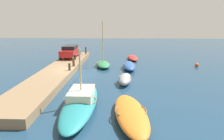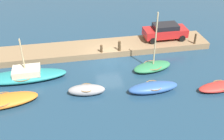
{
  "view_description": "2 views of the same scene",
  "coord_description": "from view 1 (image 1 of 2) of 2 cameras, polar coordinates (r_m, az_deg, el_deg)",
  "views": [
    {
      "loc": [
        18.65,
        4.46,
        5.4
      ],
      "look_at": [
        0.52,
        3.76,
        0.65
      ],
      "focal_mm": 30.19,
      "sensor_mm": 36.0,
      "label": 1
    },
    {
      "loc": [
        4.0,
        22.43,
        13.24
      ],
      "look_at": [
        0.3,
        2.95,
        0.67
      ],
      "focal_mm": 44.48,
      "sensor_mm": 36.0,
      "label": 2
    }
  ],
  "objects": [
    {
      "name": "rowboat_red",
      "position": [
        27.14,
        6.25,
        3.73
      ],
      "size": [
        4.06,
        1.6,
        0.56
      ],
      "rotation": [
        0.0,
        0.0,
        0.08
      ],
      "color": "#B72D28",
      "rests_on": "ground_plane"
    },
    {
      "name": "ground_plane",
      "position": [
        19.92,
        -10.81,
        -1.32
      ],
      "size": [
        84.0,
        84.0,
        0.0
      ],
      "primitive_type": "plane",
      "color": "navy"
    },
    {
      "name": "mooring_post_west",
      "position": [
        28.17,
        -7.93,
        5.84
      ],
      "size": [
        0.19,
        0.19,
        1.06
      ],
      "primitive_type": "cylinder",
      "color": "#47331E",
      "rests_on": "dock_platform"
    },
    {
      "name": "marker_buoy",
      "position": [
        24.97,
        24.3,
        1.4
      ],
      "size": [
        0.46,
        0.46,
        0.46
      ],
      "primitive_type": "sphere",
      "color": "#E54C19",
      "rests_on": "ground_plane"
    },
    {
      "name": "mooring_post_mid_east",
      "position": [
        19.16,
        -12.76,
        0.96
      ],
      "size": [
        0.23,
        0.23,
        0.73
      ],
      "primitive_type": "cylinder",
      "color": "#47331E",
      "rests_on": "dock_platform"
    },
    {
      "name": "dinghy_grey",
      "position": [
        16.72,
        3.98,
        -2.72
      ],
      "size": [
        2.98,
        1.41,
        0.8
      ],
      "rotation": [
        0.0,
        0.0,
        -0.12
      ],
      "color": "#939399",
      "rests_on": "ground_plane"
    },
    {
      "name": "sailboat_teal",
      "position": [
        12.29,
        -9.41,
        -9.34
      ],
      "size": [
        7.24,
        2.05,
        3.81
      ],
      "rotation": [
        0.0,
        0.0,
        0.01
      ],
      "color": "teal",
      "rests_on": "ground_plane"
    },
    {
      "name": "mooring_post_mid_west",
      "position": [
        20.77,
        -11.58,
        2.41
      ],
      "size": [
        0.26,
        0.26,
        0.96
      ],
      "primitive_type": "cylinder",
      "color": "#47331E",
      "rests_on": "dock_platform"
    },
    {
      "name": "rowboat_blue",
      "position": [
        21.77,
        5.22,
        1.29
      ],
      "size": [
        4.08,
        1.44,
        0.75
      ],
      "rotation": [
        0.0,
        0.0,
        0.03
      ],
      "color": "#2D569E",
      "rests_on": "ground_plane"
    },
    {
      "name": "motorboat_orange",
      "position": [
        10.93,
        5.69,
        -12.95
      ],
      "size": [
        5.4,
        2.37,
        0.68
      ],
      "rotation": [
        0.0,
        0.0,
        0.12
      ],
      "color": "orange",
      "rests_on": "ground_plane"
    },
    {
      "name": "dock_platform",
      "position": [
        20.32,
        -15.8,
        -0.41
      ],
      "size": [
        20.66,
        3.15,
        0.61
      ],
      "primitive_type": "cube",
      "color": "#846B4C",
      "rests_on": "ground_plane"
    },
    {
      "name": "rowboat_green",
      "position": [
        22.72,
        -2.72,
        1.86
      ],
      "size": [
        3.82,
        2.27,
        5.36
      ],
      "rotation": [
        0.0,
        0.0,
        0.21
      ],
      "color": "#2D7A4C",
      "rests_on": "ground_plane"
    },
    {
      "name": "parked_car",
      "position": [
        25.99,
        -12.52,
        5.6
      ],
      "size": [
        4.38,
        2.06,
        1.6
      ],
      "rotation": [
        0.0,
        0.0,
        -0.0
      ],
      "color": "#B21E1E",
      "rests_on": "dock_platform"
    }
  ]
}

